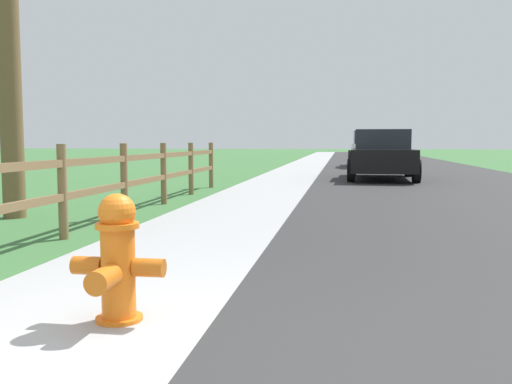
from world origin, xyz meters
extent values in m
plane|color=#3B6C38|center=(0.00, 25.00, 0.00)|extent=(120.00, 120.00, 0.00)
cube|color=#2C2C2C|center=(3.50, 27.00, 0.00)|extent=(7.00, 66.00, 0.01)
cube|color=#A2A2A3|center=(-3.00, 27.00, 0.00)|extent=(6.00, 66.00, 0.01)
cube|color=#3B6C38|center=(-4.50, 27.00, 0.01)|extent=(5.00, 66.00, 0.00)
cylinder|color=orange|center=(-0.61, 0.79, 0.32)|extent=(0.22, 0.22, 0.65)
cylinder|color=orange|center=(-0.61, 0.79, 0.01)|extent=(0.30, 0.30, 0.03)
cylinder|color=orange|center=(-0.61, 0.79, 0.63)|extent=(0.28, 0.28, 0.03)
sphere|color=orange|center=(-0.61, 0.79, 0.72)|extent=(0.24, 0.24, 0.24)
cube|color=#CB6115|center=(-0.61, 0.79, 0.79)|extent=(0.04, 0.04, 0.04)
cylinder|color=#CB6115|center=(-0.82, 0.79, 0.36)|extent=(0.20, 0.12, 0.12)
cylinder|color=#CB6115|center=(-0.40, 0.79, 0.36)|extent=(0.20, 0.12, 0.12)
cylinder|color=#CB6115|center=(-0.61, 0.56, 0.33)|extent=(0.15, 0.24, 0.15)
cylinder|color=brown|center=(-2.45, 3.57, 0.57)|extent=(0.11, 0.11, 1.14)
cylinder|color=brown|center=(-2.45, 5.47, 0.57)|extent=(0.11, 0.11, 1.14)
cylinder|color=brown|center=(-2.45, 7.37, 0.57)|extent=(0.11, 0.11, 1.14)
cylinder|color=brown|center=(-2.45, 9.27, 0.57)|extent=(0.11, 0.11, 1.14)
cylinder|color=brown|center=(-2.45, 11.17, 0.57)|extent=(0.11, 0.11, 1.14)
cube|color=brown|center=(-2.45, 5.47, 0.51)|extent=(0.07, 11.40, 0.09)
cube|color=brown|center=(-2.45, 5.47, 0.91)|extent=(0.07, 11.40, 0.09)
cylinder|color=brown|center=(-4.12, 5.24, 2.50)|extent=(0.33, 0.33, 4.99)
cube|color=black|center=(2.03, 15.22, 0.61)|extent=(1.97, 4.70, 0.66)
cube|color=#1E232B|center=(2.03, 15.37, 1.23)|extent=(1.67, 2.15, 0.59)
cylinder|color=black|center=(2.89, 13.75, 0.33)|extent=(0.24, 0.67, 0.66)
cylinder|color=black|center=(1.07, 13.81, 0.33)|extent=(0.24, 0.67, 0.66)
cylinder|color=black|center=(2.98, 16.63, 0.33)|extent=(0.24, 0.67, 0.66)
cylinder|color=black|center=(1.16, 16.69, 0.33)|extent=(0.24, 0.67, 0.66)
cube|color=white|center=(2.18, 23.91, 0.69)|extent=(1.96, 4.71, 0.74)
cube|color=#1E232B|center=(2.18, 23.71, 1.36)|extent=(1.71, 2.12, 0.60)
cylinder|color=black|center=(3.15, 22.46, 0.37)|extent=(0.22, 0.74, 0.74)
cylinder|color=black|center=(1.22, 22.45, 0.37)|extent=(0.22, 0.74, 0.74)
cylinder|color=black|center=(3.14, 25.38, 0.37)|extent=(0.22, 0.74, 0.74)
cylinder|color=black|center=(1.20, 25.37, 0.37)|extent=(0.22, 0.74, 0.74)
camera|label=1|loc=(0.82, -2.61, 1.17)|focal=39.41mm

